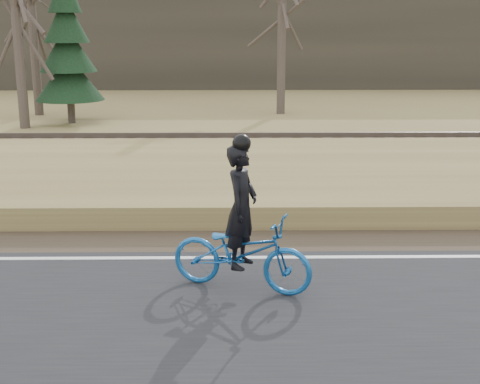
{
  "coord_description": "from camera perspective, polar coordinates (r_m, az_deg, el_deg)",
  "views": [
    {
      "loc": [
        2.3,
        -10.15,
        3.84
      ],
      "look_at": [
        2.45,
        0.5,
        1.1
      ],
      "focal_mm": 50.0,
      "sensor_mm": 36.0,
      "label": 1
    }
  ],
  "objects": [
    {
      "name": "railroad",
      "position": [
        18.59,
        -7.9,
        4.03
      ],
      "size": [
        120.0,
        2.4,
        0.29
      ],
      "color": "black",
      "rests_on": "ballast"
    },
    {
      "name": "embankment",
      "position": [
        14.97,
        -9.6,
        0.24
      ],
      "size": [
        120.0,
        5.0,
        0.44
      ],
      "primitive_type": "cube",
      "color": "olive",
      "rests_on": "ground"
    },
    {
      "name": "bare_tree_left",
      "position": [
        29.14,
        -17.32,
        14.09
      ],
      "size": [
        0.36,
        0.36,
        7.97
      ],
      "primitive_type": "cylinder",
      "color": "brown",
      "rests_on": "ground"
    },
    {
      "name": "treeline_backdrop",
      "position": [
        40.22,
        -4.17,
        13.2
      ],
      "size": [
        120.0,
        4.0,
        6.0
      ],
      "primitive_type": "cube",
      "color": "#383328",
      "rests_on": "ground"
    },
    {
      "name": "conifer",
      "position": [
        26.48,
        -14.51,
        11.65
      ],
      "size": [
        2.6,
        2.6,
        5.83
      ],
      "color": "brown",
      "rests_on": "ground"
    },
    {
      "name": "ground",
      "position": [
        11.09,
        -12.78,
        -6.2
      ],
      "size": [
        120.0,
        120.0,
        0.0
      ],
      "primitive_type": "plane",
      "color": "olive",
      "rests_on": "ground"
    },
    {
      "name": "ballast",
      "position": [
        18.65,
        -7.87,
        3.12
      ],
      "size": [
        120.0,
        3.0,
        0.45
      ],
      "primitive_type": "cube",
      "color": "slate",
      "rests_on": "ground"
    },
    {
      "name": "cyclist",
      "position": [
        9.56,
        0.13,
        -4.27
      ],
      "size": [
        2.22,
        1.41,
        2.27
      ],
      "rotation": [
        0.0,
        0.0,
        1.22
      ],
      "color": "#155396",
      "rests_on": "road"
    },
    {
      "name": "shoulder",
      "position": [
        12.19,
        -11.65,
        -4.14
      ],
      "size": [
        120.0,
        1.6,
        0.04
      ],
      "primitive_type": "cube",
      "color": "#473A2B",
      "rests_on": "ground"
    },
    {
      "name": "bare_tree_near_left",
      "position": [
        25.63,
        -18.56,
        14.07
      ],
      "size": [
        0.36,
        0.36,
        8.0
      ],
      "primitive_type": "cylinder",
      "color": "brown",
      "rests_on": "ground"
    },
    {
      "name": "bare_tree_center",
      "position": [
        28.37,
        3.6,
        14.12
      ],
      "size": [
        0.36,
        0.36,
        7.39
      ],
      "primitive_type": "cylinder",
      "color": "brown",
      "rests_on": "ground"
    },
    {
      "name": "edge_line",
      "position": [
        11.25,
        -12.6,
        -5.54
      ],
      "size": [
        120.0,
        0.12,
        0.01
      ],
      "primitive_type": "cube",
      "color": "silver",
      "rests_on": "road"
    },
    {
      "name": "road",
      "position": [
        8.85,
        -16.12,
        -11.69
      ],
      "size": [
        120.0,
        6.0,
        0.06
      ],
      "primitive_type": "cube",
      "color": "black",
      "rests_on": "ground"
    }
  ]
}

